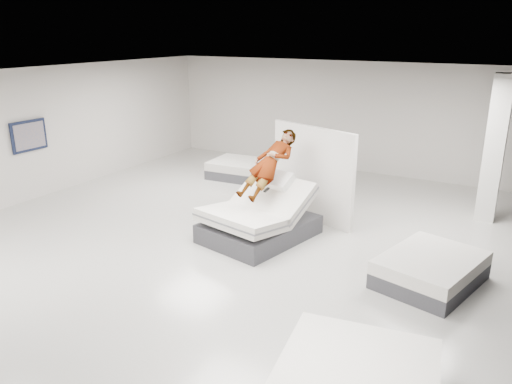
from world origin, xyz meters
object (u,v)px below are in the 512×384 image
(hero_bed, at_px, (259,220))
(remote, at_px, (266,190))
(flat_bed_left_far, at_px, (243,169))
(person, at_px, (270,173))
(wall_poster, at_px, (29,136))
(flat_bed_right_far, at_px, (430,270))
(column, at_px, (495,150))
(divider_panel, at_px, (312,174))

(hero_bed, height_order, remote, hero_bed)
(remote, distance_m, flat_bed_left_far, 4.64)
(flat_bed_left_far, bearing_deg, person, -51.31)
(remote, distance_m, wall_poster, 6.31)
(flat_bed_right_far, bearing_deg, remote, 176.96)
(hero_bed, bearing_deg, flat_bed_left_far, 125.49)
(hero_bed, distance_m, wall_poster, 6.21)
(flat_bed_right_far, xyz_separation_m, column, (0.45, 3.66, 1.36))
(divider_panel, relative_size, flat_bed_left_far, 1.23)
(flat_bed_right_far, height_order, column, column)
(remote, xyz_separation_m, flat_bed_right_far, (3.21, -0.17, -0.84))
(remote, bearing_deg, person, 122.15)
(divider_panel, height_order, flat_bed_right_far, divider_panel)
(person, xyz_separation_m, divider_panel, (0.40, 1.24, -0.26))
(flat_bed_left_far, bearing_deg, flat_bed_right_far, -32.63)
(wall_poster, bearing_deg, person, 8.34)
(flat_bed_right_far, bearing_deg, wall_poster, -177.95)
(divider_panel, bearing_deg, remote, -79.54)
(column, distance_m, wall_poster, 10.71)
(column, bearing_deg, person, -140.80)
(hero_bed, bearing_deg, remote, -20.73)
(wall_poster, bearing_deg, flat_bed_right_far, 2.05)
(flat_bed_left_far, relative_size, wall_poster, 1.96)
(flat_bed_right_far, relative_size, flat_bed_left_far, 1.10)
(column, bearing_deg, hero_bed, -138.60)
(remote, height_order, flat_bed_right_far, remote)
(divider_panel, height_order, flat_bed_left_far, divider_panel)
(hero_bed, bearing_deg, divider_panel, 73.43)
(hero_bed, distance_m, flat_bed_left_far, 4.38)
(hero_bed, xyz_separation_m, wall_poster, (-6.06, -0.59, 1.20))
(divider_panel, relative_size, column, 0.72)
(hero_bed, relative_size, person, 1.39)
(hero_bed, distance_m, flat_bed_right_far, 3.43)
(person, height_order, flat_bed_right_far, person)
(person, relative_size, flat_bed_right_far, 0.86)
(hero_bed, xyz_separation_m, flat_bed_left_far, (-2.54, 3.57, -0.15))
(divider_panel, bearing_deg, column, 47.93)
(column, bearing_deg, flat_bed_left_far, 178.61)
(remote, height_order, column, column)
(hero_bed, height_order, person, person)
(remote, relative_size, wall_poster, 0.15)
(divider_panel, xyz_separation_m, column, (3.41, 1.86, 0.56))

